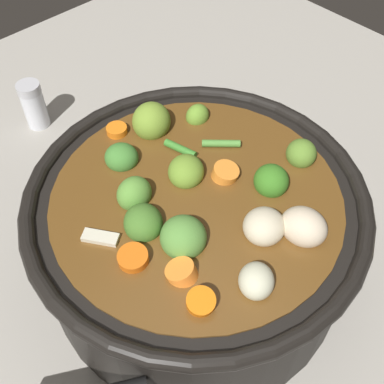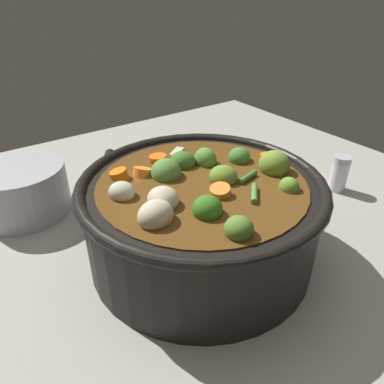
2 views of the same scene
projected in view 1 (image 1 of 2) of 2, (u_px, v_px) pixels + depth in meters
ground_plane at (196, 265)px, 0.54m from camera, size 1.10×1.10×0.00m
cooking_pot at (196, 230)px, 0.49m from camera, size 0.32×0.32×0.15m
salt_shaker at (33, 105)px, 0.66m from camera, size 0.03×0.03×0.07m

